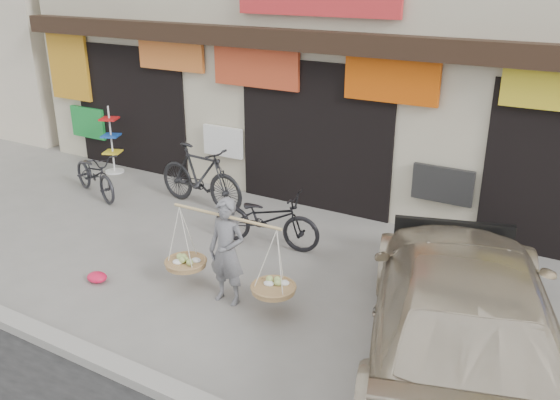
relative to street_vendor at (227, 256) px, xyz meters
The scene contains 10 objects.
ground 0.90m from the street_vendor, 169.59° to the left, with size 70.00×70.00×0.00m, color gray.
kerb 2.07m from the street_vendor, 107.43° to the right, with size 70.00×0.25×0.12m, color gray.
shophouse_block 7.12m from the street_vendor, 95.21° to the left, with size 14.00×6.32×7.00m.
street_vendor is the anchor object (origin of this frame).
bike_0 4.94m from the street_vendor, 156.99° to the left, with size 0.59×1.70×0.89m, color #252529.
bike_1 3.52m from the street_vendor, 133.54° to the left, with size 0.56×1.97×1.19m, color black.
bike_2 1.79m from the street_vendor, 105.00° to the left, with size 0.63×1.80×0.94m, color black.
suv 3.03m from the street_vendor, ahead, with size 3.43×5.37×1.45m.
display_rack 6.17m from the street_vendor, 149.24° to the left, with size 0.46×0.46×1.48m.
red_bag 2.09m from the street_vendor, 164.37° to the right, with size 0.31×0.25×0.14m, color #E5153F.
Camera 1 is at (4.74, -5.75, 4.20)m, focal length 38.00 mm.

